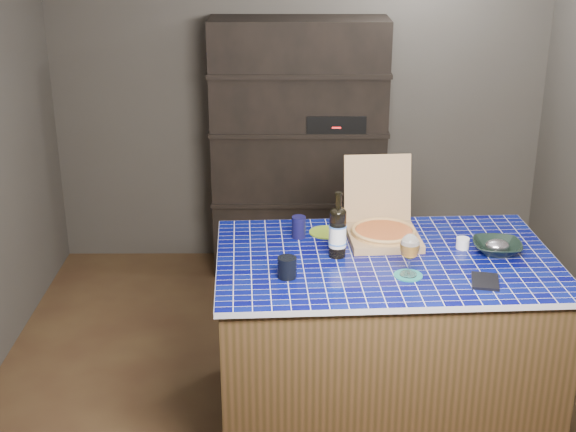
{
  "coord_description": "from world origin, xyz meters",
  "views": [
    {
      "loc": [
        -0.09,
        -3.87,
        2.51
      ],
      "look_at": [
        -0.08,
        0.0,
        1.0
      ],
      "focal_mm": 50.0,
      "sensor_mm": 36.0,
      "label": 1
    }
  ],
  "objects_px": {
    "wine_glass": "(410,247)",
    "dvd_case": "(485,281)",
    "kitchen_island": "(382,338)",
    "pizza_box": "(383,229)",
    "bowl": "(497,247)",
    "mead_bottle": "(338,231)"
  },
  "relations": [
    {
      "from": "dvd_case",
      "to": "bowl",
      "type": "relative_size",
      "value": 0.71
    },
    {
      "from": "wine_glass",
      "to": "dvd_case",
      "type": "relative_size",
      "value": 1.21
    },
    {
      "from": "wine_glass",
      "to": "bowl",
      "type": "distance_m",
      "value": 0.55
    },
    {
      "from": "mead_bottle",
      "to": "wine_glass",
      "type": "bearing_deg",
      "value": -35.39
    },
    {
      "from": "wine_glass",
      "to": "bowl",
      "type": "height_order",
      "value": "wine_glass"
    },
    {
      "from": "dvd_case",
      "to": "bowl",
      "type": "xyz_separation_m",
      "value": [
        0.13,
        0.33,
        0.02
      ]
    },
    {
      "from": "mead_bottle",
      "to": "dvd_case",
      "type": "xyz_separation_m",
      "value": [
        0.66,
        -0.29,
        -0.12
      ]
    },
    {
      "from": "dvd_case",
      "to": "wine_glass",
      "type": "bearing_deg",
      "value": 179.59
    },
    {
      "from": "kitchen_island",
      "to": "wine_glass",
      "type": "xyz_separation_m",
      "value": [
        0.08,
        -0.21,
        0.59
      ]
    },
    {
      "from": "wine_glass",
      "to": "dvd_case",
      "type": "xyz_separation_m",
      "value": [
        0.34,
        -0.07,
        -0.14
      ]
    },
    {
      "from": "pizza_box",
      "to": "bowl",
      "type": "relative_size",
      "value": 1.91
    },
    {
      "from": "kitchen_island",
      "to": "pizza_box",
      "type": "relative_size",
      "value": 3.75
    },
    {
      "from": "bowl",
      "to": "dvd_case",
      "type": "bearing_deg",
      "value": -112.0
    },
    {
      "from": "wine_glass",
      "to": "dvd_case",
      "type": "bearing_deg",
      "value": -11.55
    },
    {
      "from": "wine_glass",
      "to": "dvd_case",
      "type": "height_order",
      "value": "wine_glass"
    },
    {
      "from": "pizza_box",
      "to": "dvd_case",
      "type": "bearing_deg",
      "value": -54.74
    },
    {
      "from": "kitchen_island",
      "to": "mead_bottle",
      "type": "relative_size",
      "value": 5.13
    },
    {
      "from": "kitchen_island",
      "to": "dvd_case",
      "type": "xyz_separation_m",
      "value": [
        0.42,
        -0.28,
        0.46
      ]
    },
    {
      "from": "kitchen_island",
      "to": "dvd_case",
      "type": "height_order",
      "value": "dvd_case"
    },
    {
      "from": "pizza_box",
      "to": "bowl",
      "type": "xyz_separation_m",
      "value": [
        0.54,
        -0.17,
        -0.03
      ]
    },
    {
      "from": "kitchen_island",
      "to": "wine_glass",
      "type": "height_order",
      "value": "wine_glass"
    },
    {
      "from": "kitchen_island",
      "to": "wine_glass",
      "type": "bearing_deg",
      "value": -73.09
    }
  ]
}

